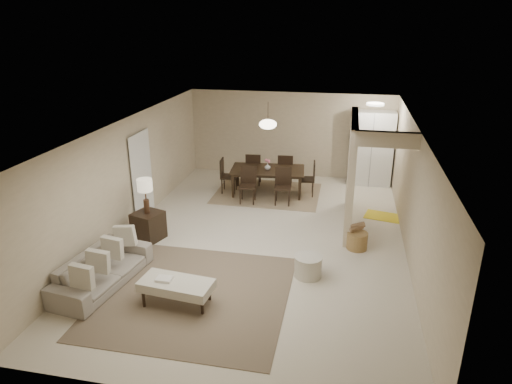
% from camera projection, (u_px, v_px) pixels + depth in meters
% --- Properties ---
extents(floor, '(9.00, 9.00, 0.00)m').
position_uv_depth(floor, '(262.00, 240.00, 9.87)').
color(floor, beige).
rests_on(floor, ground).
extents(ceiling, '(9.00, 9.00, 0.00)m').
position_uv_depth(ceiling, '(262.00, 126.00, 8.98)').
color(ceiling, white).
rests_on(ceiling, back_wall).
extents(back_wall, '(6.00, 0.00, 6.00)m').
position_uv_depth(back_wall, '(290.00, 135.00, 13.54)').
color(back_wall, '#BBAA8D').
rests_on(back_wall, floor).
extents(left_wall, '(0.00, 9.00, 9.00)m').
position_uv_depth(left_wall, '(127.00, 176.00, 9.98)').
color(left_wall, '#BBAA8D').
rests_on(left_wall, floor).
extents(right_wall, '(0.00, 9.00, 9.00)m').
position_uv_depth(right_wall, '(413.00, 196.00, 8.86)').
color(right_wall, '#BBAA8D').
rests_on(right_wall, floor).
extents(partition, '(0.15, 2.50, 2.50)m').
position_uv_depth(partition, '(351.00, 172.00, 10.23)').
color(partition, '#BBAA8D').
rests_on(partition, floor).
extents(doorway, '(0.04, 0.90, 2.04)m').
position_uv_depth(doorway, '(141.00, 177.00, 10.61)').
color(doorway, black).
rests_on(doorway, floor).
extents(pantry_cabinet, '(1.20, 0.55, 2.10)m').
position_uv_depth(pantry_cabinet, '(371.00, 148.00, 12.86)').
color(pantry_cabinet, white).
rests_on(pantry_cabinet, floor).
extents(flush_light, '(0.44, 0.44, 0.05)m').
position_uv_depth(flush_light, '(375.00, 104.00, 11.49)').
color(flush_light, white).
rests_on(flush_light, ceiling).
extents(living_rug, '(3.20, 3.20, 0.01)m').
position_uv_depth(living_rug, '(195.00, 295.00, 7.90)').
color(living_rug, brown).
rests_on(living_rug, floor).
extents(sofa, '(2.14, 1.08, 0.60)m').
position_uv_depth(sofa, '(102.00, 270.00, 8.11)').
color(sofa, gray).
rests_on(sofa, floor).
extents(ottoman_bench, '(1.26, 0.68, 0.43)m').
position_uv_depth(ottoman_bench, '(176.00, 286.00, 7.54)').
color(ottoman_bench, beige).
rests_on(ottoman_bench, living_rug).
extents(side_table, '(0.70, 0.70, 0.61)m').
position_uv_depth(side_table, '(148.00, 226.00, 9.81)').
color(side_table, black).
rests_on(side_table, floor).
extents(table_lamp, '(0.32, 0.32, 0.76)m').
position_uv_depth(table_lamp, '(145.00, 188.00, 9.50)').
color(table_lamp, '#462D1E').
rests_on(table_lamp, side_table).
extents(round_pouf, '(0.52, 0.52, 0.40)m').
position_uv_depth(round_pouf, '(308.00, 266.00, 8.41)').
color(round_pouf, beige).
rests_on(round_pouf, floor).
extents(wicker_basket, '(0.55, 0.55, 0.36)m').
position_uv_depth(wicker_basket, '(357.00, 241.00, 9.43)').
color(wicker_basket, brown).
rests_on(wicker_basket, floor).
extents(dining_rug, '(2.80, 2.10, 0.01)m').
position_uv_depth(dining_rug, '(267.00, 193.00, 12.46)').
color(dining_rug, '#886F54').
rests_on(dining_rug, floor).
extents(dining_table, '(2.05, 1.26, 0.69)m').
position_uv_depth(dining_table, '(267.00, 182.00, 12.34)').
color(dining_table, black).
rests_on(dining_table, dining_rug).
extents(dining_chairs, '(2.55, 1.94, 0.94)m').
position_uv_depth(dining_chairs, '(267.00, 177.00, 12.30)').
color(dining_chairs, black).
rests_on(dining_chairs, dining_rug).
extents(vase, '(0.18, 0.18, 0.17)m').
position_uv_depth(vase, '(268.00, 167.00, 12.19)').
color(vase, silver).
rests_on(vase, dining_table).
extents(yellow_mat, '(1.05, 0.78, 0.01)m').
position_uv_depth(yellow_mat, '(385.00, 217.00, 11.00)').
color(yellow_mat, yellow).
rests_on(yellow_mat, floor).
extents(pendant_light, '(0.46, 0.46, 0.71)m').
position_uv_depth(pendant_light, '(268.00, 124.00, 11.78)').
color(pendant_light, '#462D1E').
rests_on(pendant_light, ceiling).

